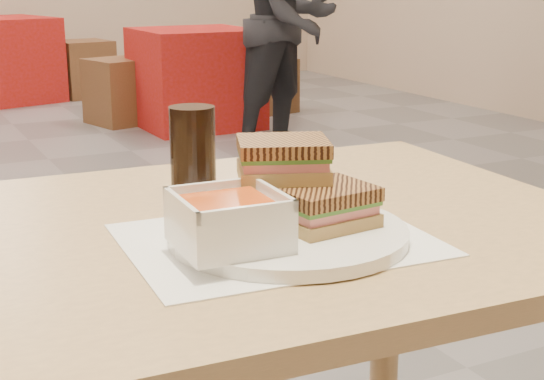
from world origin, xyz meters
name	(u,v)px	position (x,y,z in m)	size (l,w,h in m)	color
main_table	(149,320)	(-0.11, -1.89, 0.64)	(1.23, 0.76, 0.75)	tan
tray_liner	(277,240)	(0.03, -1.98, 0.75)	(0.38, 0.30, 0.00)	white
plate	(288,233)	(0.04, -1.99, 0.76)	(0.29, 0.29, 0.02)	white
soup_bowl	(229,223)	(-0.05, -2.02, 0.79)	(0.12, 0.12, 0.06)	white
panini_lower	(324,206)	(0.08, -2.00, 0.79)	(0.12, 0.10, 0.05)	#A0814A
panini_upper	(283,159)	(0.05, -1.95, 0.84)	(0.14, 0.12, 0.05)	#A0814A
cola_glass	(193,155)	(0.00, -1.78, 0.82)	(0.06, 0.06, 0.14)	black
bg_table_1	(195,78)	(1.67, 2.46, 0.34)	(0.79, 0.79, 0.68)	#931407
bg_table_2	(1,60)	(0.63, 4.25, 0.35)	(0.97, 0.97, 0.70)	#931407
bg_chair_1l	(121,91)	(1.23, 2.81, 0.23)	(0.51, 0.51, 0.47)	brown
bg_chair_1r	(267,86)	(2.38, 2.76, 0.21)	(0.45, 0.45, 0.42)	brown
bg_chair_2r	(84,69)	(1.31, 4.22, 0.24)	(0.50, 0.50, 0.49)	brown
patron_b	(292,20)	(1.93, 1.52, 0.79)	(0.93, 0.84, 1.57)	black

